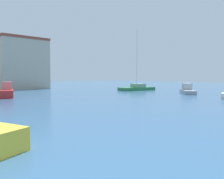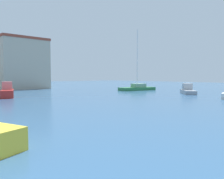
{
  "view_description": "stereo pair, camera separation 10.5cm",
  "coord_description": "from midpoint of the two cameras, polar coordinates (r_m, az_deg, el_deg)",
  "views": [
    {
      "loc": [
        2.13,
        -4.38,
        2.64
      ],
      "look_at": [
        19.39,
        14.46,
        1.08
      ],
      "focal_mm": 35.09,
      "sensor_mm": 36.0,
      "label": 1
    },
    {
      "loc": [
        2.21,
        -4.46,
        2.64
      ],
      "look_at": [
        19.39,
        14.46,
        1.08
      ],
      "focal_mm": 35.09,
      "sensor_mm": 36.0,
      "label": 2
    }
  ],
  "objects": [
    {
      "name": "water",
      "position": [
        27.71,
        -14.47,
        -2.09
      ],
      "size": [
        160.0,
        160.0,
        0.0
      ],
      "primitive_type": "plane",
      "color": "#2D5175",
      "rests_on": "ground"
    },
    {
      "name": "motorboat_red_center_channel",
      "position": [
        30.51,
        -25.53,
        -0.56
      ],
      "size": [
        2.71,
        4.54,
        1.94
      ],
      "color": "#B22823",
      "rests_on": "water"
    },
    {
      "name": "motorboat_grey_far_right",
      "position": [
        35.13,
        19.22,
        -0.18
      ],
      "size": [
        4.8,
        4.33,
        1.56
      ],
      "color": "gray",
      "rests_on": "water"
    },
    {
      "name": "sailboat_green_near_pier",
      "position": [
        41.39,
        6.7,
        0.49
      ],
      "size": [
        7.39,
        3.82,
        11.26
      ],
      "color": "#28703D",
      "rests_on": "water"
    },
    {
      "name": "harbor_office",
      "position": [
        50.68,
        -22.75,
        6.19
      ],
      "size": [
        9.49,
        9.52,
        10.51
      ],
      "color": "#B2A893",
      "rests_on": "ground"
    }
  ]
}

